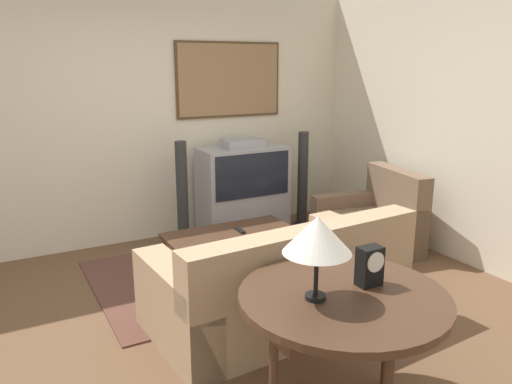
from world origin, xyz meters
The scene contains 14 objects.
ground_plane centered at (0.00, 0.00, 0.00)m, with size 12.00×12.00×0.00m, color brown.
wall_back centered at (0.02, 2.13, 1.36)m, with size 12.00×0.10×2.70m.
wall_right centered at (2.63, 0.00, 1.35)m, with size 0.06×12.00×2.70m.
area_rug centered at (0.54, 0.84, 0.01)m, with size 2.58×1.72×0.01m.
tv centered at (1.10, 1.76, 0.52)m, with size 0.99×0.49×1.10m.
couch centered at (0.41, -0.21, 0.30)m, with size 1.94×1.11×0.84m.
armchair centered at (2.03, 0.64, 0.27)m, with size 1.01×1.05×0.85m.
coffee_table centered at (0.46, 0.80, 0.37)m, with size 1.19×0.49×0.41m.
console_table centered at (0.17, -1.25, 0.67)m, with size 1.13×1.13×0.73m.
table_lamp centered at (0.00, -1.23, 1.08)m, with size 0.35×0.35×0.45m.
mantel_clock centered at (0.35, -1.23, 0.84)m, with size 0.13×0.10×0.22m.
remote centered at (0.55, 0.74, 0.42)m, with size 0.05×0.16×0.02m.
speaker_tower_left centered at (0.34, 1.68, 0.54)m, with size 0.21×0.21×1.14m.
speaker_tower_right centered at (1.86, 1.68, 0.54)m, with size 0.21×0.21×1.14m.
Camera 1 is at (-1.40, -3.16, 1.92)m, focal length 35.00 mm.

